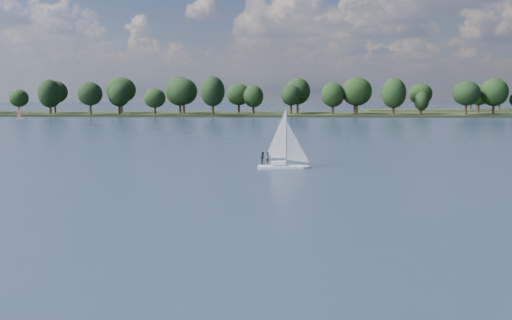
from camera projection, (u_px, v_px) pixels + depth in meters
The scene contains 5 objects.
ground at pixel (229, 138), 117.02m from camera, with size 700.00×700.00×0.00m, color #233342.
far_shore at pixel (255, 115), 228.08m from camera, with size 660.00×40.00×1.50m, color black.
sailboat at pixel (281, 151), 70.48m from camera, with size 6.13×2.13×7.92m.
dinghy_pink at pixel (21, 115), 197.38m from camera, with size 2.88×1.30×4.49m.
treeline at pixel (220, 95), 223.94m from camera, with size 562.44×74.03×18.15m.
Camera 1 is at (10.87, -16.33, 9.61)m, focal length 40.00 mm.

